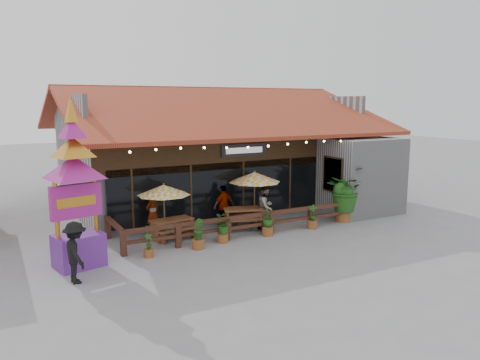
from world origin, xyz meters
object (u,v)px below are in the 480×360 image
umbrella_right (255,177)px  picnic_table_left (172,225)px  picnic_table_right (245,215)px  thai_sign_tower (74,172)px  tropical_plant (344,190)px  umbrella_left (164,190)px  pedestrian (75,253)px

umbrella_right → picnic_table_left: (-3.88, -0.26, -1.57)m
picnic_table_right → thai_sign_tower: thai_sign_tower is taller
thai_sign_tower → picnic_table_left: bearing=23.5°
picnic_table_left → tropical_plant: tropical_plant is taller
umbrella_left → umbrella_right: bearing=2.2°
picnic_table_right → thai_sign_tower: size_ratio=0.37×
picnic_table_left → pedestrian: (-4.06, -3.03, 0.40)m
umbrella_left → picnic_table_right: (3.51, -0.13, -1.34)m
thai_sign_tower → picnic_table_right: bearing=12.9°
picnic_table_left → thai_sign_tower: size_ratio=0.30×
pedestrian → tropical_plant: bearing=-86.4°
thai_sign_tower → pedestrian: thai_sign_tower is taller
pedestrian → umbrella_right: bearing=-73.2°
umbrella_right → picnic_table_right: umbrella_right is taller
thai_sign_tower → pedestrian: bearing=-102.3°
umbrella_right → picnic_table_right: size_ratio=1.29×
umbrella_right → tropical_plant: (3.79, -1.38, -0.68)m
umbrella_left → tropical_plant: size_ratio=1.08×
picnic_table_left → picnic_table_right: picnic_table_right is taller
umbrella_left → picnic_table_left: 1.43m
umbrella_right → umbrella_left: bearing=-177.8°
umbrella_left → pedestrian: bearing=-140.6°
picnic_table_right → tropical_plant: bearing=-13.9°
picnic_table_left → tropical_plant: (7.67, -1.13, 0.89)m
picnic_table_left → pedestrian: 5.08m
picnic_table_left → picnic_table_right: bearing=-0.5°
picnic_table_left → picnic_table_right: (3.25, -0.03, 0.06)m
umbrella_right → tropical_plant: size_ratio=1.15×
tropical_plant → picnic_table_left: bearing=171.6°
thai_sign_tower → tropical_plant: size_ratio=2.39×
pedestrian → picnic_table_left: bearing=-58.9°
umbrella_right → pedestrian: (-7.94, -3.29, -1.17)m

